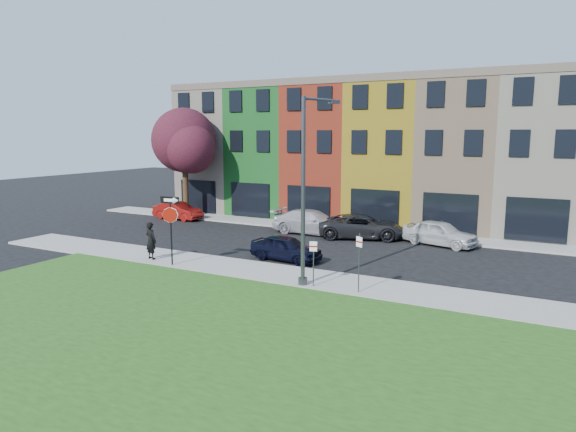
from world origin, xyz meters
The scene contains 16 objects.
ground centered at (0.00, 0.00, 0.00)m, with size 120.00×120.00×0.00m, color black.
sidewalk_near centered at (2.00, 3.00, 0.06)m, with size 40.00×3.00×0.12m, color gray.
sidewalk_far centered at (-3.00, 15.00, 0.06)m, with size 40.00×2.40×0.12m, color gray.
grass_park centered at (8.00, -6.00, 0.05)m, with size 40.00×16.00×0.10m, color #234914.
rowhouse_block centered at (-2.50, 21.18, 4.99)m, with size 30.00×10.12×10.00m.
stop_sign centered at (-5.68, 1.88, 2.54)m, with size 1.05×0.14×3.41m.
man centered at (-7.41, 2.32, 1.09)m, with size 0.79×0.61×1.95m, color black.
sedan_near centered at (-1.31, 5.73, 0.66)m, with size 4.04×1.97×1.33m, color black.
parked_car_red centered at (-14.82, 13.31, 0.67)m, with size 4.13×1.57×1.35m, color maroon.
parked_car_silver centered at (-3.19, 12.93, 0.78)m, with size 5.42×2.23×1.57m, color #ADADB1.
parked_car_dark centered at (0.23, 13.09, 0.76)m, with size 5.98×4.13×1.52m, color black.
parked_car_white centered at (5.03, 13.20, 0.75)m, with size 4.70×2.85×1.50m, color silver.
street_lamp centered at (1.60, 2.10, 4.14)m, with size 0.87×2.54×7.96m.
parking_sign_a centered at (2.06, 1.89, 1.39)m, with size 0.31×0.14×2.02m.
parking_sign_b centered at (4.05, 1.99, 1.63)m, with size 0.30×0.16×2.46m.
tree_purple centered at (-14.61, 14.25, 5.92)m, with size 5.94×5.20×8.41m.
Camera 1 is at (10.97, -17.32, 6.56)m, focal length 32.00 mm.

